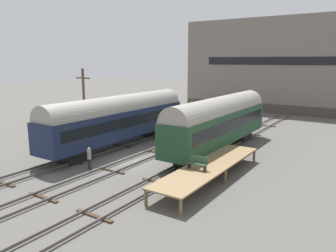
{
  "coord_description": "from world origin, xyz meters",
  "views": [
    {
      "loc": [
        16.77,
        -20.44,
        8.3
      ],
      "look_at": [
        0.0,
        4.87,
        2.2
      ],
      "focal_mm": 35.0,
      "sensor_mm": 36.0,
      "label": 1
    }
  ],
  "objects": [
    {
      "name": "utility_pole",
      "position": [
        -7.26,
        1.2,
        3.94
      ],
      "size": [
        1.8,
        0.24,
        7.57
      ],
      "color": "#473828",
      "rests_on": "ground"
    },
    {
      "name": "station_platform",
      "position": [
        7.06,
        -0.42,
        0.99
      ],
      "size": [
        2.67,
        12.11,
        1.08
      ],
      "color": "#8C704C",
      "rests_on": "ground"
    },
    {
      "name": "ground_plane",
      "position": [
        0.0,
        0.0,
        0.0
      ],
      "size": [
        200.0,
        200.0,
        0.0
      ],
      "primitive_type": "plane",
      "color": "#56544F"
    },
    {
      "name": "bench",
      "position": [
        6.8,
        -1.8,
        1.57
      ],
      "size": [
        1.4,
        0.4,
        0.91
      ],
      "color": "#2D4C33",
      "rests_on": "station_platform"
    },
    {
      "name": "track_left",
      "position": [
        -4.41,
        0.0,
        0.14
      ],
      "size": [
        2.6,
        60.0,
        0.26
      ],
      "color": "#4C4742",
      "rests_on": "ground"
    },
    {
      "name": "track_right",
      "position": [
        4.41,
        0.0,
        0.14
      ],
      "size": [
        2.6,
        60.0,
        0.26
      ],
      "color": "#4C4742",
      "rests_on": "ground"
    },
    {
      "name": "track_middle",
      "position": [
        0.0,
        0.0,
        0.14
      ],
      "size": [
        2.6,
        60.0,
        0.26
      ],
      "color": "#4C4742",
      "rests_on": "ground"
    },
    {
      "name": "train_car_navy",
      "position": [
        -4.41,
        2.98,
        2.84
      ],
      "size": [
        2.98,
        17.7,
        5.01
      ],
      "color": "black",
      "rests_on": "ground"
    },
    {
      "name": "person_worker",
      "position": [
        -1.68,
        -3.58,
        1.05
      ],
      "size": [
        0.32,
        0.32,
        1.74
      ],
      "color": "#282833",
      "rests_on": "ground"
    },
    {
      "name": "warehouse_building",
      "position": [
        0.71,
        36.9,
        7.48
      ],
      "size": [
        28.45,
        10.39,
        14.96
      ],
      "color": "#46403A",
      "rests_on": "ground"
    },
    {
      "name": "train_car_green",
      "position": [
        4.41,
        6.76,
        2.9
      ],
      "size": [
        2.85,
        16.32,
        5.07
      ],
      "color": "black",
      "rests_on": "ground"
    }
  ]
}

